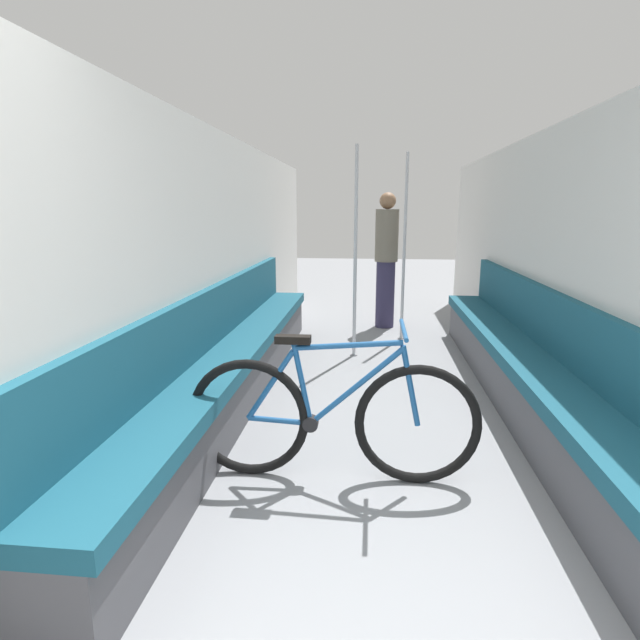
{
  "coord_description": "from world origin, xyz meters",
  "views": [
    {
      "loc": [
        -0.06,
        -0.91,
        1.55
      ],
      "look_at": [
        -0.52,
        3.53,
        0.56
      ],
      "focal_mm": 28.0,
      "sensor_mm": 36.0,
      "label": 1
    }
  ],
  "objects_px": {
    "bench_seat_row_right": "(528,373)",
    "grab_pole_near": "(355,257)",
    "bench_seat_row_left": "(234,363)",
    "grab_pole_far": "(404,251)",
    "bicycle": "(331,418)",
    "passenger_standing": "(386,259)"
  },
  "relations": [
    {
      "from": "bench_seat_row_right",
      "to": "grab_pole_near",
      "type": "bearing_deg",
      "value": 134.63
    },
    {
      "from": "bench_seat_row_left",
      "to": "grab_pole_far",
      "type": "height_order",
      "value": "grab_pole_far"
    },
    {
      "from": "bench_seat_row_right",
      "to": "grab_pole_far",
      "type": "distance_m",
      "value": 2.45
    },
    {
      "from": "grab_pole_near",
      "to": "passenger_standing",
      "type": "distance_m",
      "value": 1.45
    },
    {
      "from": "bench_seat_row_right",
      "to": "bicycle",
      "type": "distance_m",
      "value": 1.82
    },
    {
      "from": "bench_seat_row_left",
      "to": "grab_pole_far",
      "type": "xyz_separation_m",
      "value": [
        1.48,
        2.18,
        0.74
      ]
    },
    {
      "from": "bench_seat_row_left",
      "to": "passenger_standing",
      "type": "height_order",
      "value": "passenger_standing"
    },
    {
      "from": "bench_seat_row_left",
      "to": "grab_pole_far",
      "type": "bearing_deg",
      "value": 55.78
    },
    {
      "from": "bench_seat_row_left",
      "to": "passenger_standing",
      "type": "bearing_deg",
      "value": 65.21
    },
    {
      "from": "bench_seat_row_left",
      "to": "bicycle",
      "type": "height_order",
      "value": "bench_seat_row_left"
    },
    {
      "from": "bicycle",
      "to": "grab_pole_far",
      "type": "height_order",
      "value": "grab_pole_far"
    },
    {
      "from": "bicycle",
      "to": "passenger_standing",
      "type": "relative_size",
      "value": 0.96
    },
    {
      "from": "bench_seat_row_right",
      "to": "grab_pole_far",
      "type": "height_order",
      "value": "grab_pole_far"
    },
    {
      "from": "bench_seat_row_left",
      "to": "bicycle",
      "type": "distance_m",
      "value": 1.44
    },
    {
      "from": "grab_pole_far",
      "to": "passenger_standing",
      "type": "distance_m",
      "value": 0.66
    },
    {
      "from": "bench_seat_row_left",
      "to": "bench_seat_row_right",
      "type": "height_order",
      "value": "same"
    },
    {
      "from": "bench_seat_row_right",
      "to": "grab_pole_near",
      "type": "xyz_separation_m",
      "value": [
        -1.38,
        1.4,
        0.74
      ]
    },
    {
      "from": "grab_pole_far",
      "to": "bicycle",
      "type": "bearing_deg",
      "value": -100.11
    },
    {
      "from": "bench_seat_row_right",
      "to": "bicycle",
      "type": "relative_size",
      "value": 2.95
    },
    {
      "from": "bench_seat_row_left",
      "to": "bench_seat_row_right",
      "type": "relative_size",
      "value": 1.0
    },
    {
      "from": "bench_seat_row_right",
      "to": "grab_pole_far",
      "type": "bearing_deg",
      "value": 111.0
    },
    {
      "from": "bench_seat_row_left",
      "to": "grab_pole_near",
      "type": "xyz_separation_m",
      "value": [
        0.93,
        1.4,
        0.74
      ]
    }
  ]
}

